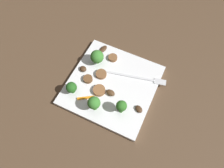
% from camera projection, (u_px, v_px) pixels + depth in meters
% --- Properties ---
extents(ground_plane, '(1.40, 1.40, 0.00)m').
position_uv_depth(ground_plane, '(112.00, 86.00, 0.62)').
color(ground_plane, '#4C3826').
extents(plate, '(0.25, 0.25, 0.02)m').
position_uv_depth(plate, '(112.00, 85.00, 0.62)').
color(plate, white).
rests_on(plate, ground_plane).
extents(fork, '(0.18, 0.05, 0.00)m').
position_uv_depth(fork, '(140.00, 78.00, 0.62)').
color(fork, silver).
rests_on(fork, plate).
extents(broccoli_floret_0, '(0.03, 0.03, 0.04)m').
position_uv_depth(broccoli_floret_0, '(71.00, 88.00, 0.57)').
color(broccoli_floret_0, '#296420').
rests_on(broccoli_floret_0, plate).
extents(broccoli_floret_1, '(0.03, 0.03, 0.06)m').
position_uv_depth(broccoli_floret_1, '(94.00, 103.00, 0.54)').
color(broccoli_floret_1, '#408630').
rests_on(broccoli_floret_1, plate).
extents(broccoli_floret_2, '(0.03, 0.03, 0.05)m').
position_uv_depth(broccoli_floret_2, '(121.00, 106.00, 0.54)').
color(broccoli_floret_2, '#347525').
rests_on(broccoli_floret_2, plate).
extents(broccoli_floret_3, '(0.04, 0.04, 0.05)m').
position_uv_depth(broccoli_floret_3, '(97.00, 57.00, 0.62)').
color(broccoli_floret_3, '#408630').
rests_on(broccoli_floret_3, plate).
extents(sausage_slice_0, '(0.04, 0.04, 0.01)m').
position_uv_depth(sausage_slice_0, '(99.00, 90.00, 0.59)').
color(sausage_slice_0, brown).
rests_on(sausage_slice_0, plate).
extents(sausage_slice_1, '(0.04, 0.04, 0.01)m').
position_uv_depth(sausage_slice_1, '(88.00, 79.00, 0.61)').
color(sausage_slice_1, brown).
rests_on(sausage_slice_1, plate).
extents(sausage_slice_2, '(0.04, 0.04, 0.01)m').
position_uv_depth(sausage_slice_2, '(113.00, 58.00, 0.65)').
color(sausage_slice_2, brown).
rests_on(sausage_slice_2, plate).
extents(sausage_slice_3, '(0.04, 0.04, 0.01)m').
position_uv_depth(sausage_slice_3, '(101.00, 74.00, 0.62)').
color(sausage_slice_3, brown).
rests_on(sausage_slice_3, plate).
extents(mushroom_0, '(0.03, 0.02, 0.01)m').
position_uv_depth(mushroom_0, '(110.00, 93.00, 0.59)').
color(mushroom_0, '#4C331E').
rests_on(mushroom_0, plate).
extents(mushroom_1, '(0.02, 0.03, 0.01)m').
position_uv_depth(mushroom_1, '(103.00, 49.00, 0.66)').
color(mushroom_1, '#422B19').
rests_on(mushroom_1, plate).
extents(mushroom_3, '(0.03, 0.03, 0.01)m').
position_uv_depth(mushroom_3, '(139.00, 109.00, 0.57)').
color(mushroom_3, '#422B19').
rests_on(mushroom_3, plate).
extents(mushroom_5, '(0.03, 0.02, 0.01)m').
position_uv_depth(mushroom_5, '(83.00, 69.00, 0.63)').
color(mushroom_5, '#422B19').
rests_on(mushroom_5, plate).
extents(pepper_strip_0, '(0.04, 0.03, 0.00)m').
position_uv_depth(pepper_strip_0, '(86.00, 98.00, 0.59)').
color(pepper_strip_0, orange).
rests_on(pepper_strip_0, plate).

